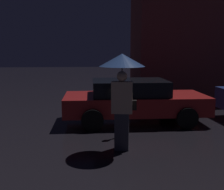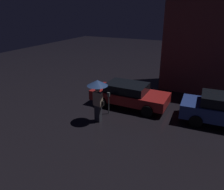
# 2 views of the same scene
# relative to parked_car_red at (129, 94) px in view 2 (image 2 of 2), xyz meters

# --- Properties ---
(parked_car_red) EXTENTS (4.41, 2.07, 1.33)m
(parked_car_red) POSITION_rel_parked_car_red_xyz_m (0.00, 0.00, 0.00)
(parked_car_red) COLOR maroon
(parked_car_red) RESTS_ON ground
(pedestrian_with_umbrella) EXTENTS (1.01, 1.01, 2.18)m
(pedestrian_with_umbrella) POSITION_rel_parked_car_red_xyz_m (-0.68, -2.46, 0.96)
(pedestrian_with_umbrella) COLOR #383842
(pedestrian_with_umbrella) RESTS_ON ground
(parking_meter) EXTENTS (0.12, 0.10, 1.23)m
(parking_meter) POSITION_rel_parked_car_red_xyz_m (-0.57, -1.50, 0.06)
(parking_meter) COLOR #4C5154
(parking_meter) RESTS_ON ground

